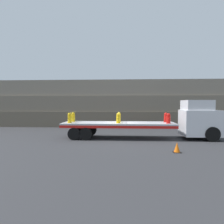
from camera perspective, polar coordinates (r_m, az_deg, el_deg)
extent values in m
plane|color=#2D2D30|center=(17.54, 1.72, -6.82)|extent=(120.00, 120.00, 0.00)
cube|color=#665B4C|center=(26.12, 2.45, -1.80)|extent=(60.00, 3.00, 1.83)
cube|color=#756B5B|center=(26.21, 2.46, 2.21)|extent=(60.00, 3.00, 1.83)
cube|color=gray|center=(26.42, 2.48, 6.18)|extent=(60.00, 3.00, 1.83)
cube|color=silver|center=(18.27, 22.00, -2.59)|extent=(2.77, 2.56, 1.95)
cube|color=silver|center=(18.13, 21.23, 1.68)|extent=(1.94, 2.36, 0.77)
cube|color=black|center=(18.50, 24.26, -1.36)|extent=(1.11, 2.26, 1.09)
cylinder|color=black|center=(17.37, 24.74, -5.31)|extent=(1.08, 0.28, 1.08)
cylinder|color=black|center=(19.65, 22.21, -4.41)|extent=(1.08, 0.28, 1.08)
cube|color=#B2B2B7|center=(17.39, 1.72, -2.97)|extent=(8.81, 2.57, 0.12)
cube|color=red|center=(16.17, 1.56, -3.94)|extent=(8.81, 0.08, 0.20)
cube|color=red|center=(18.64, 1.87, -3.11)|extent=(8.81, 0.08, 0.20)
cylinder|color=black|center=(16.57, -6.88, -5.70)|extent=(0.95, 0.30, 0.95)
cylinder|color=black|center=(18.88, -5.54, -4.72)|extent=(0.95, 0.30, 0.95)
cylinder|color=black|center=(16.76, -9.86, -5.63)|extent=(0.95, 0.30, 0.95)
cylinder|color=black|center=(19.04, -8.16, -4.67)|extent=(0.95, 0.30, 0.95)
cylinder|color=gold|center=(17.39, -11.00, -2.75)|extent=(0.37, 0.37, 0.03)
cylinder|color=gold|center=(17.37, -11.01, -1.86)|extent=(0.30, 0.30, 0.57)
sphere|color=gold|center=(17.35, -11.02, -0.70)|extent=(0.28, 0.28, 0.28)
cylinder|color=gold|center=(17.15, -11.20, -1.68)|extent=(0.13, 0.15, 0.13)
cylinder|color=gold|center=(17.58, -10.82, -1.58)|extent=(0.13, 0.15, 0.13)
cylinder|color=gold|center=(18.48, -10.10, -2.45)|extent=(0.37, 0.37, 0.03)
cylinder|color=gold|center=(18.46, -10.11, -1.61)|extent=(0.30, 0.30, 0.57)
sphere|color=gold|center=(18.44, -10.11, -0.52)|extent=(0.28, 0.28, 0.28)
cylinder|color=gold|center=(18.24, -10.28, -1.44)|extent=(0.13, 0.15, 0.13)
cylinder|color=gold|center=(18.67, -9.94, -1.35)|extent=(0.13, 0.15, 0.13)
cylinder|color=gold|center=(16.82, 1.65, -2.88)|extent=(0.37, 0.37, 0.03)
cylinder|color=gold|center=(16.80, 1.65, -1.96)|extent=(0.30, 0.30, 0.57)
sphere|color=gold|center=(16.78, 1.65, -0.76)|extent=(0.28, 0.28, 0.28)
cylinder|color=gold|center=(16.57, 1.62, -1.77)|extent=(0.13, 0.15, 0.13)
cylinder|color=gold|center=(17.02, 1.68, -1.67)|extent=(0.13, 0.15, 0.13)
cylinder|color=gold|center=(17.95, 1.79, -2.56)|extent=(0.37, 0.37, 0.03)
cylinder|color=gold|center=(17.92, 1.79, -1.69)|extent=(0.30, 0.30, 0.57)
sphere|color=gold|center=(17.90, 1.80, -0.57)|extent=(0.28, 0.28, 0.28)
cylinder|color=gold|center=(17.70, 1.77, -1.52)|extent=(0.13, 0.15, 0.13)
cylinder|color=gold|center=(18.14, 1.82, -1.42)|extent=(0.13, 0.15, 0.13)
cylinder|color=red|center=(17.10, 14.52, -2.87)|extent=(0.37, 0.37, 0.03)
cylinder|color=red|center=(17.08, 14.53, -1.96)|extent=(0.30, 0.30, 0.57)
sphere|color=red|center=(17.06, 14.54, -0.78)|extent=(0.28, 0.28, 0.28)
cylinder|color=red|center=(16.86, 14.67, -1.78)|extent=(0.13, 0.15, 0.13)
cylinder|color=red|center=(17.29, 14.40, -1.68)|extent=(0.13, 0.15, 0.13)
cylinder|color=red|center=(18.21, 13.86, -2.55)|extent=(0.37, 0.37, 0.03)
cylinder|color=red|center=(18.19, 13.87, -1.70)|extent=(0.30, 0.30, 0.57)
sphere|color=red|center=(18.17, 13.88, -0.59)|extent=(0.28, 0.28, 0.28)
cylinder|color=red|center=(17.97, 14.00, -1.53)|extent=(0.13, 0.15, 0.13)
cylinder|color=red|center=(18.40, 13.75, -1.43)|extent=(0.13, 0.15, 0.13)
cube|color=yellow|center=(17.88, -10.55, -0.14)|extent=(0.05, 2.77, 0.01)
cube|color=yellow|center=(17.33, 1.73, -0.17)|extent=(0.05, 2.77, 0.01)
cube|color=black|center=(13.05, 16.59, -10.03)|extent=(0.44, 0.44, 0.03)
cone|color=orange|center=(12.99, 16.60, -8.80)|extent=(0.34, 0.34, 0.55)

